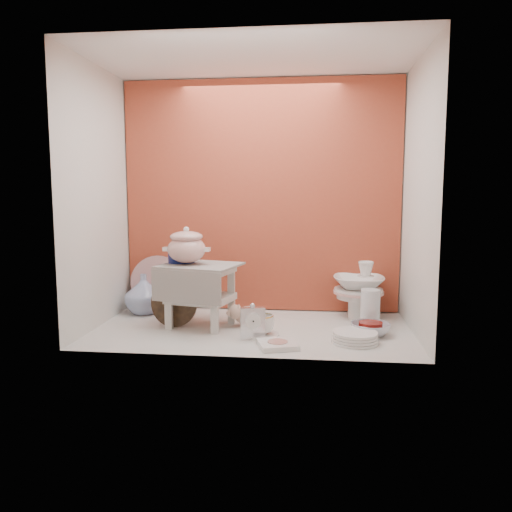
% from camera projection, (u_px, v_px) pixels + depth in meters
% --- Properties ---
extents(ground, '(1.80, 1.80, 0.00)m').
position_uv_depth(ground, '(252.00, 329.00, 2.92)').
color(ground, silver).
rests_on(ground, ground).
extents(niche_shell, '(1.86, 1.03, 1.53)m').
position_uv_depth(niche_shell, '(256.00, 166.00, 2.98)').
color(niche_shell, '#A54229').
rests_on(niche_shell, ground).
extents(step_stool, '(0.50, 0.45, 0.36)m').
position_uv_depth(step_stool, '(201.00, 295.00, 2.96)').
color(step_stool, silver).
rests_on(step_stool, ground).
extents(soup_tureen, '(0.33, 0.33, 0.22)m').
position_uv_depth(soup_tureen, '(187.00, 245.00, 2.92)').
color(soup_tureen, white).
rests_on(soup_tureen, step_stool).
extents(cobalt_bowl, '(0.16, 0.16, 0.06)m').
position_uv_depth(cobalt_bowl, '(181.00, 258.00, 3.01)').
color(cobalt_bowl, '#0A1350').
rests_on(cobalt_bowl, step_stool).
extents(floral_platter, '(0.36, 0.13, 0.36)m').
position_uv_depth(floral_platter, '(158.00, 282.00, 3.41)').
color(floral_platter, beige).
rests_on(floral_platter, ground).
extents(blue_white_vase, '(0.27, 0.27, 0.26)m').
position_uv_depth(blue_white_vase, '(144.00, 294.00, 3.27)').
color(blue_white_vase, white).
rests_on(blue_white_vase, ground).
extents(lacquer_tray, '(0.29, 0.10, 0.29)m').
position_uv_depth(lacquer_tray, '(174.00, 302.00, 2.95)').
color(lacquer_tray, black).
rests_on(lacquer_tray, ground).
extents(mantel_clock, '(0.14, 0.07, 0.19)m').
position_uv_depth(mantel_clock, '(253.00, 321.00, 2.71)').
color(mantel_clock, silver).
rests_on(mantel_clock, ground).
extents(plush_pig, '(0.22, 0.16, 0.13)m').
position_uv_depth(plush_pig, '(249.00, 316.00, 2.96)').
color(plush_pig, beige).
rests_on(plush_pig, ground).
extents(teacup_saucer, '(0.25, 0.25, 0.01)m').
position_uv_depth(teacup_saucer, '(262.00, 335.00, 2.77)').
color(teacup_saucer, white).
rests_on(teacup_saucer, ground).
extents(gold_rim_teacup, '(0.18, 0.18, 0.11)m').
position_uv_depth(gold_rim_teacup, '(262.00, 324.00, 2.77)').
color(gold_rim_teacup, white).
rests_on(gold_rim_teacup, teacup_saucer).
extents(lattice_dish, '(0.23, 0.23, 0.03)m').
position_uv_depth(lattice_dish, '(278.00, 344.00, 2.58)').
color(lattice_dish, white).
rests_on(lattice_dish, ground).
extents(dinner_plate_stack, '(0.32, 0.32, 0.06)m').
position_uv_depth(dinner_plate_stack, '(355.00, 337.00, 2.65)').
color(dinner_plate_stack, white).
rests_on(dinner_plate_stack, ground).
extents(crystal_bowl, '(0.22, 0.22, 0.07)m').
position_uv_depth(crystal_bowl, '(370.00, 329.00, 2.79)').
color(crystal_bowl, silver).
rests_on(crystal_bowl, ground).
extents(clear_glass_vase, '(0.14, 0.14, 0.22)m').
position_uv_depth(clear_glass_vase, '(370.00, 309.00, 2.93)').
color(clear_glass_vase, silver).
rests_on(clear_glass_vase, ground).
extents(porcelain_tower, '(0.37, 0.37, 0.36)m').
position_uv_depth(porcelain_tower, '(359.00, 290.00, 3.15)').
color(porcelain_tower, white).
rests_on(porcelain_tower, ground).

